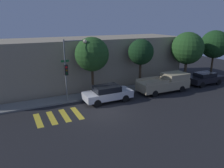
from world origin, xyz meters
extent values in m
plane|color=black|center=(0.00, 0.00, 0.00)|extent=(60.00, 60.00, 0.00)
cube|color=slate|center=(0.00, 4.19, 0.07)|extent=(26.00, 1.97, 0.14)
cube|color=gray|center=(0.00, 8.57, 2.62)|extent=(26.00, 6.00, 5.23)
cube|color=gold|center=(-4.93, 0.80, 0.00)|extent=(0.45, 2.60, 0.00)
cube|color=gold|center=(-3.93, 0.80, 0.00)|extent=(0.45, 2.60, 0.00)
cube|color=gold|center=(-2.93, 0.80, 0.00)|extent=(0.45, 2.60, 0.00)
cube|color=gold|center=(-1.93, 0.80, 0.00)|extent=(0.45, 2.60, 0.00)
cylinder|color=slate|center=(-2.00, 3.45, 2.81)|extent=(0.12, 0.12, 5.63)
cube|color=black|center=(-2.00, 3.24, 3.05)|extent=(0.30, 0.30, 0.90)
cylinder|color=red|center=(-2.00, 3.08, 3.32)|extent=(0.18, 0.02, 0.18)
cylinder|color=#593D0A|center=(-2.00, 3.08, 3.05)|extent=(0.18, 0.02, 0.18)
cylinder|color=#0C3819|center=(-2.00, 3.08, 2.78)|extent=(0.18, 0.02, 0.18)
cube|color=#19662D|center=(-2.00, 3.45, 3.79)|extent=(0.70, 0.02, 0.18)
cylinder|color=slate|center=(-1.07, 3.45, 5.48)|extent=(1.85, 0.08, 0.08)
sphere|color=#F9E5B2|center=(-0.15, 3.45, 5.38)|extent=(0.36, 0.36, 0.36)
cube|color=silver|center=(1.41, 2.10, 0.65)|extent=(4.42, 1.82, 0.65)
cube|color=black|center=(1.30, 2.10, 1.24)|extent=(2.30, 1.60, 0.51)
cylinder|color=black|center=(2.78, 2.92, 0.33)|extent=(0.66, 0.22, 0.66)
cylinder|color=black|center=(2.78, 1.28, 0.33)|extent=(0.66, 0.22, 0.66)
cylinder|color=black|center=(0.04, 2.92, 0.33)|extent=(0.66, 0.22, 0.66)
cylinder|color=black|center=(0.04, 1.28, 0.33)|extent=(0.66, 0.22, 0.66)
cube|color=tan|center=(7.70, 2.10, 0.77)|extent=(5.50, 2.00, 0.88)
cube|color=tan|center=(9.21, 2.10, 1.52)|extent=(2.48, 1.84, 0.63)
cube|color=tan|center=(6.32, 2.98, 1.35)|extent=(2.75, 0.08, 0.28)
cube|color=tan|center=(6.32, 1.22, 1.35)|extent=(2.75, 0.08, 0.28)
cylinder|color=black|center=(9.41, 3.01, 0.33)|extent=(0.66, 0.22, 0.66)
cylinder|color=black|center=(9.41, 1.19, 0.33)|extent=(0.66, 0.22, 0.66)
cylinder|color=black|center=(5.99, 3.01, 0.33)|extent=(0.66, 0.22, 0.66)
cylinder|color=black|center=(5.99, 1.19, 0.33)|extent=(0.66, 0.22, 0.66)
cube|color=black|center=(13.77, 2.10, 0.65)|extent=(4.23, 1.75, 0.63)
cube|color=black|center=(13.66, 2.10, 1.19)|extent=(2.20, 1.54, 0.46)
cylinder|color=black|center=(15.08, 2.89, 0.33)|extent=(0.66, 0.22, 0.66)
cylinder|color=black|center=(15.08, 1.31, 0.33)|extent=(0.66, 0.22, 0.66)
cylinder|color=black|center=(12.46, 2.89, 0.33)|extent=(0.66, 0.22, 0.66)
cylinder|color=black|center=(12.46, 1.31, 0.33)|extent=(0.66, 0.22, 0.66)
cylinder|color=#42301E|center=(0.75, 4.13, 1.45)|extent=(0.24, 0.24, 2.90)
sphere|color=#234C1E|center=(0.75, 4.13, 4.10)|extent=(3.20, 3.20, 3.20)
cylinder|color=#42301E|center=(6.18, 4.13, 1.49)|extent=(0.25, 0.25, 2.97)
sphere|color=#143316|center=(6.18, 4.13, 3.98)|extent=(2.68, 2.68, 2.68)
cylinder|color=brown|center=(12.62, 4.13, 1.30)|extent=(0.32, 0.32, 2.61)
sphere|color=#234C1E|center=(12.62, 4.13, 4.00)|extent=(3.73, 3.73, 3.73)
cylinder|color=#4C3823|center=(17.11, 4.13, 1.47)|extent=(0.25, 0.25, 2.94)
sphere|color=#193D19|center=(17.11, 4.13, 4.24)|extent=(3.45, 3.45, 3.45)
camera|label=1|loc=(-6.50, -14.91, 7.21)|focal=35.00mm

